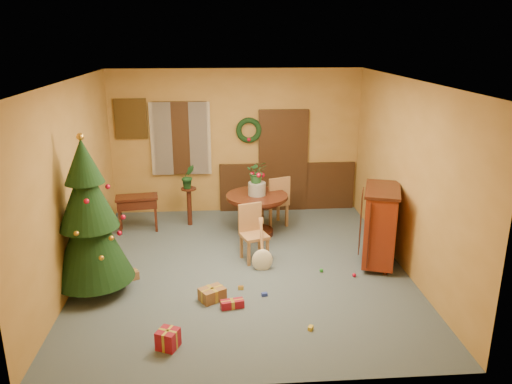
{
  "coord_description": "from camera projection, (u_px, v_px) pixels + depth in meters",
  "views": [
    {
      "loc": [
        -0.34,
        -7.13,
        3.52
      ],
      "look_at": [
        0.22,
        0.4,
        1.13
      ],
      "focal_mm": 35.0,
      "sensor_mm": 36.0,
      "label": 1
    }
  ],
  "objects": [
    {
      "name": "dining_table",
      "position": [
        257.0,
        207.0,
        9.03
      ],
      "size": [
        1.11,
        1.11,
        0.77
      ],
      "color": "black",
      "rests_on": "floor"
    },
    {
      "name": "gift_c",
      "position": [
        130.0,
        275.0,
        7.49
      ],
      "size": [
        0.29,
        0.26,
        0.13
      ],
      "color": "brown",
      "rests_on": "floor"
    },
    {
      "name": "gift_a",
      "position": [
        212.0,
        294.0,
        6.9
      ],
      "size": [
        0.41,
        0.38,
        0.18
      ],
      "color": "brown",
      "rests_on": "floor"
    },
    {
      "name": "toy_a",
      "position": [
        264.0,
        294.0,
        7.02
      ],
      "size": [
        0.09,
        0.07,
        0.05
      ],
      "primitive_type": "cube",
      "rotation": [
        0.0,
        0.0,
        0.26
      ],
      "color": "#2639A4",
      "rests_on": "floor"
    },
    {
      "name": "guitar",
      "position": [
        262.0,
        247.0,
        7.71
      ],
      "size": [
        0.4,
        0.54,
        0.75
      ],
      "primitive_type": null,
      "rotation": [
        -0.49,
        0.0,
        -0.16
      ],
      "color": "#EBE5C4",
      "rests_on": "floor"
    },
    {
      "name": "gift_d",
      "position": [
        232.0,
        304.0,
        6.71
      ],
      "size": [
        0.33,
        0.19,
        0.11
      ],
      "color": "maroon",
      "rests_on": "floor"
    },
    {
      "name": "sideboard",
      "position": [
        380.0,
        224.0,
        7.82
      ],
      "size": [
        0.81,
        1.1,
        1.27
      ],
      "color": "#5D190A",
      "rests_on": "floor"
    },
    {
      "name": "centerpiece_plant",
      "position": [
        257.0,
        172.0,
        8.83
      ],
      "size": [
        0.36,
        0.31,
        0.4
      ],
      "primitive_type": "imported",
      "color": "#1E4C23",
      "rests_on": "urn"
    },
    {
      "name": "plant_stand",
      "position": [
        189.0,
        202.0,
        9.52
      ],
      "size": [
        0.29,
        0.29,
        0.74
      ],
      "color": "black",
      "rests_on": "floor"
    },
    {
      "name": "stand_plant",
      "position": [
        188.0,
        176.0,
        9.37
      ],
      "size": [
        0.31,
        0.28,
        0.46
      ],
      "primitive_type": "imported",
      "rotation": [
        0.0,
        0.0,
        0.4
      ],
      "color": "#19471E",
      "rests_on": "plant_stand"
    },
    {
      "name": "toy_b",
      "position": [
        321.0,
        270.0,
        7.72
      ],
      "size": [
        0.06,
        0.06,
        0.06
      ],
      "primitive_type": "sphere",
      "color": "#248529",
      "rests_on": "floor"
    },
    {
      "name": "writing_desk",
      "position": [
        137.0,
        205.0,
        9.23
      ],
      "size": [
        0.81,
        0.48,
        0.68
      ],
      "color": "black",
      "rests_on": "floor"
    },
    {
      "name": "chair_far",
      "position": [
        276.0,
        200.0,
        9.43
      ],
      "size": [
        0.56,
        0.56,
        1.0
      ],
      "color": "olive",
      "rests_on": "floor"
    },
    {
      "name": "toy_e",
      "position": [
        241.0,
        288.0,
        7.2
      ],
      "size": [
        0.08,
        0.05,
        0.05
      ],
      "primitive_type": "cube",
      "rotation": [
        0.0,
        0.0,
        -0.05
      ],
      "color": "gold",
      "rests_on": "floor"
    },
    {
      "name": "toy_d",
      "position": [
        354.0,
        275.0,
        7.57
      ],
      "size": [
        0.06,
        0.06,
        0.06
      ],
      "primitive_type": "sphere",
      "color": "#B90C29",
      "rests_on": "floor"
    },
    {
      "name": "gift_b",
      "position": [
        168.0,
        339.0,
        5.84
      ],
      "size": [
        0.3,
        0.3,
        0.23
      ],
      "color": "maroon",
      "rests_on": "floor"
    },
    {
      "name": "room_envelope",
      "position": [
        247.0,
        158.0,
        10.11
      ],
      "size": [
        5.5,
        5.5,
        5.5
      ],
      "color": "#3A4854",
      "rests_on": "ground"
    },
    {
      "name": "chair_near",
      "position": [
        252.0,
        230.0,
        8.06
      ],
      "size": [
        0.51,
        0.51,
        0.92
      ],
      "color": "olive",
      "rests_on": "floor"
    },
    {
      "name": "urn",
      "position": [
        257.0,
        189.0,
        8.92
      ],
      "size": [
        0.32,
        0.32,
        0.23
      ],
      "primitive_type": "cylinder",
      "color": "slate",
      "rests_on": "dining_table"
    },
    {
      "name": "toy_c",
      "position": [
        311.0,
        328.0,
        6.22
      ],
      "size": [
        0.08,
        0.09,
        0.05
      ],
      "primitive_type": "cube",
      "rotation": [
        0.0,
        0.0,
        1.04
      ],
      "color": "gold",
      "rests_on": "floor"
    },
    {
      "name": "christmas_tree",
      "position": [
        89.0,
        220.0,
        6.84
      ],
      "size": [
        1.11,
        1.11,
        2.3
      ],
      "color": "#382111",
      "rests_on": "floor"
    }
  ]
}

